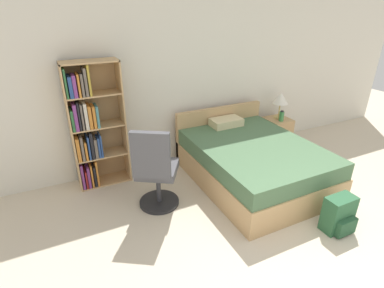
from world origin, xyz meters
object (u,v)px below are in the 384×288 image
(bed, at_px, (251,161))
(water_bottle, at_px, (282,116))
(table_lamp, at_px, (281,99))
(bookshelf, at_px, (91,127))
(nightstand, at_px, (276,132))
(backpack_green, at_px, (339,215))
(office_chair, at_px, (156,172))

(bed, relative_size, water_bottle, 10.93)
(water_bottle, bearing_deg, table_lamp, 66.23)
(bookshelf, relative_size, nightstand, 3.39)
(nightstand, height_order, backpack_green, nightstand)
(water_bottle, xyz_separation_m, backpack_green, (-0.87, -2.04, -0.40))
(bookshelf, height_order, nightstand, bookshelf)
(office_chair, relative_size, backpack_green, 2.61)
(bed, xyz_separation_m, water_bottle, (1.12, 0.68, 0.29))
(water_bottle, bearing_deg, bed, -148.76)
(bed, xyz_separation_m, backpack_green, (0.25, -1.36, -0.10))
(bookshelf, height_order, bed, bookshelf)
(nightstand, distance_m, backpack_green, 2.32)
(bed, bearing_deg, office_chair, -177.47)
(bed, distance_m, table_lamp, 1.54)
(bookshelf, relative_size, bed, 0.85)
(nightstand, bearing_deg, backpack_green, -112.71)
(bed, relative_size, backpack_green, 4.71)
(office_chair, bearing_deg, table_lamp, 18.44)
(bookshelf, relative_size, table_lamp, 3.81)
(bed, xyz_separation_m, office_chair, (-1.48, -0.07, 0.22))
(bed, height_order, nightstand, bed)
(bookshelf, xyz_separation_m, bed, (2.05, -0.89, -0.57))
(office_chair, xyz_separation_m, nightstand, (2.63, 0.85, -0.28))
(bookshelf, relative_size, water_bottle, 9.34)
(nightstand, relative_size, water_bottle, 2.75)
(bed, relative_size, nightstand, 3.97)
(office_chair, bearing_deg, water_bottle, 15.97)
(nightstand, bearing_deg, water_bottle, -105.15)
(water_bottle, bearing_deg, nightstand, 74.85)
(office_chair, relative_size, nightstand, 2.20)
(office_chair, xyz_separation_m, backpack_green, (1.73, -1.29, -0.33))
(bed, height_order, water_bottle, bed)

